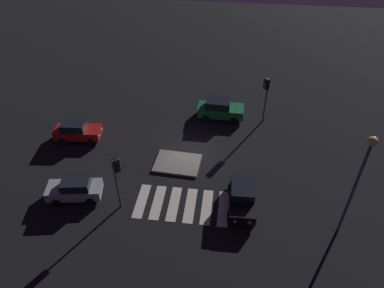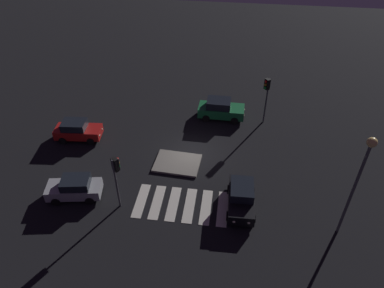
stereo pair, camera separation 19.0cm
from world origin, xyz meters
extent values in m
plane|color=black|center=(0.00, 0.00, 0.00)|extent=(80.00, 80.00, 0.00)
cube|color=gray|center=(-0.98, -1.42, 0.09)|extent=(3.67, 2.85, 0.18)
cube|color=red|center=(-9.88, 0.79, 0.66)|extent=(3.97, 1.97, 0.79)
cube|color=black|center=(-10.11, 0.77, 1.38)|extent=(2.09, 1.66, 0.64)
cylinder|color=black|center=(-8.76, 1.70, 0.31)|extent=(0.64, 0.28, 0.62)
cylinder|color=black|center=(-8.62, 0.09, 0.31)|extent=(0.64, 0.28, 0.62)
cylinder|color=black|center=(-11.13, 1.50, 0.31)|extent=(0.64, 0.28, 0.62)
cylinder|color=black|center=(-10.99, -0.11, 0.31)|extent=(0.64, 0.28, 0.62)
sphere|color=#F2EABF|center=(-8.04, 1.41, 0.66)|extent=(0.21, 0.21, 0.21)
sphere|color=#F2EABF|center=(-7.96, 0.51, 0.66)|extent=(0.21, 0.21, 0.21)
cube|color=#196B38|center=(1.97, 5.59, 0.72)|extent=(4.19, 1.85, 0.85)
cube|color=black|center=(1.71, 5.59, 1.49)|extent=(2.16, 1.66, 0.69)
cylinder|color=black|center=(3.27, 6.45, 0.34)|extent=(0.67, 0.25, 0.67)
cylinder|color=black|center=(3.25, 4.70, 0.34)|extent=(0.67, 0.25, 0.67)
cylinder|color=black|center=(0.69, 6.49, 0.34)|extent=(0.67, 0.25, 0.67)
cylinder|color=black|center=(0.67, 4.73, 0.34)|extent=(0.67, 0.25, 0.67)
sphere|color=#F2EABF|center=(4.02, 6.05, 0.72)|extent=(0.22, 0.22, 0.22)
sphere|color=#F2EABF|center=(4.00, 5.07, 0.72)|extent=(0.22, 0.22, 0.22)
cube|color=black|center=(4.08, -5.21, 0.69)|extent=(1.83, 4.03, 0.81)
cube|color=black|center=(4.07, -4.97, 1.42)|extent=(1.61, 2.08, 0.66)
cylinder|color=black|center=(4.96, -6.42, 0.32)|extent=(0.25, 0.65, 0.64)
cylinder|color=black|center=(3.28, -6.47, 0.32)|extent=(0.25, 0.65, 0.64)
cylinder|color=black|center=(4.88, -3.95, 0.32)|extent=(0.25, 0.65, 0.64)
cylinder|color=black|center=(3.21, -4.00, 0.32)|extent=(0.25, 0.65, 0.64)
sphere|color=#F2EABF|center=(4.61, -7.14, 0.69)|extent=(0.21, 0.21, 0.21)
sphere|color=#F2EABF|center=(3.67, -7.17, 0.69)|extent=(0.21, 0.21, 0.21)
cube|color=#9EA0A5|center=(-7.61, -5.78, 0.65)|extent=(3.97, 2.22, 0.77)
cube|color=black|center=(-7.38, -5.74, 1.34)|extent=(2.14, 1.77, 0.62)
cylinder|color=black|center=(-8.62, -6.75, 0.30)|extent=(0.63, 0.32, 0.60)
cylinder|color=black|center=(-8.89, -5.20, 0.30)|extent=(0.63, 0.32, 0.60)
cylinder|color=black|center=(-6.33, -6.36, 0.30)|extent=(0.63, 0.32, 0.60)
cylinder|color=black|center=(-6.60, -4.81, 0.30)|extent=(0.63, 0.32, 0.60)
sphere|color=#F2EABF|center=(-9.35, -6.53, 0.65)|extent=(0.20, 0.20, 0.20)
sphere|color=#F2EABF|center=(-9.50, -5.65, 0.65)|extent=(0.20, 0.20, 0.20)
cylinder|color=#47474C|center=(-4.20, -6.26, 2.10)|extent=(0.14, 0.14, 4.20)
cube|color=black|center=(-4.10, -6.11, 3.72)|extent=(0.54, 0.51, 0.96)
sphere|color=red|center=(-3.98, -5.94, 4.02)|extent=(0.22, 0.22, 0.22)
sphere|color=orange|center=(-3.98, -5.94, 3.72)|extent=(0.22, 0.22, 0.22)
sphere|color=green|center=(-3.98, -5.94, 3.42)|extent=(0.22, 0.22, 0.22)
cylinder|color=#47474C|center=(5.86, 5.37, 2.22)|extent=(0.14, 0.14, 4.43)
cube|color=black|center=(5.73, 5.25, 3.95)|extent=(0.53, 0.54, 0.96)
sphere|color=red|center=(5.58, 5.11, 4.25)|extent=(0.22, 0.22, 0.22)
sphere|color=orange|center=(5.58, 5.11, 3.95)|extent=(0.22, 0.22, 0.22)
sphere|color=green|center=(5.58, 5.11, 3.65)|extent=(0.22, 0.22, 0.22)
cylinder|color=#47474C|center=(10.37, -6.49, 3.56)|extent=(0.18, 0.18, 7.12)
sphere|color=#F9D172|center=(10.37, -6.49, 7.30)|extent=(0.56, 0.56, 0.56)
cube|color=silver|center=(-2.88, -5.60, 0.01)|extent=(0.70, 3.20, 0.02)
cube|color=silver|center=(-1.73, -5.60, 0.01)|extent=(0.70, 3.20, 0.02)
cube|color=silver|center=(-0.58, -5.60, 0.01)|extent=(0.70, 3.20, 0.02)
cube|color=silver|center=(0.57, -5.60, 0.01)|extent=(0.70, 3.20, 0.02)
cube|color=silver|center=(1.72, -5.60, 0.01)|extent=(0.70, 3.20, 0.02)
cube|color=silver|center=(2.88, -5.60, 0.01)|extent=(0.70, 3.20, 0.02)
camera|label=1|loc=(2.80, -22.44, 18.94)|focal=33.76mm
camera|label=2|loc=(2.99, -22.42, 18.94)|focal=33.76mm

